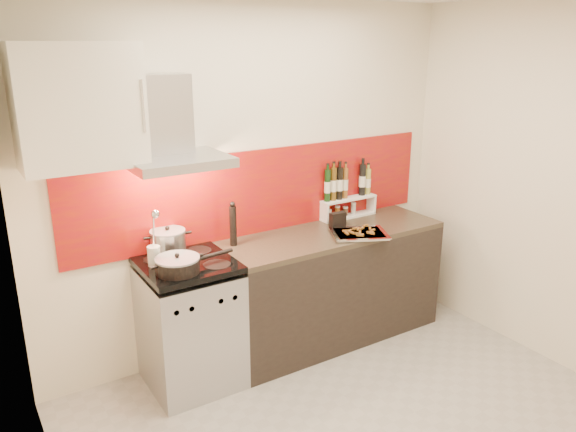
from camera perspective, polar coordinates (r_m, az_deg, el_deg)
back_wall at (r=4.21m, az=-3.27°, el=3.52°), size 3.40×0.02×2.60m
left_wall at (r=2.42m, az=-22.98°, el=-8.93°), size 0.02×2.80×2.60m
right_wall at (r=4.38m, az=26.35°, el=2.27°), size 0.02×2.80×2.60m
backsplash at (r=4.24m, az=-2.58°, el=2.53°), size 3.00×0.02×0.64m
range_stove at (r=3.98m, az=-9.87°, el=-10.88°), size 0.60×0.60×0.91m
counter at (r=4.51m, az=4.40°, el=-6.98°), size 1.80×0.60×0.90m
range_hood at (r=3.69m, az=-11.79°, el=8.20°), size 0.62×0.50×0.61m
upper_cabinet at (r=3.49m, az=-20.51°, el=10.40°), size 0.70×0.35×0.72m
stock_pot at (r=3.90m, az=-12.07°, el=-2.64°), size 0.24×0.24×0.21m
saute_pan at (r=3.62m, az=-11.05°, el=-4.86°), size 0.55×0.28×0.13m
utensil_jar at (r=3.72m, az=-13.43°, el=-3.36°), size 0.08×0.13×0.40m
pepper_mill at (r=4.01m, az=-5.60°, el=-0.85°), size 0.05×0.05×0.33m
step_shelf at (r=4.65m, az=5.93°, el=2.25°), size 0.51×0.14×0.43m
caddy_box at (r=4.43m, az=5.07°, el=-0.35°), size 0.13×0.06×0.11m
baking_tray at (r=4.27m, az=7.24°, el=-1.77°), size 0.51×0.46×0.03m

